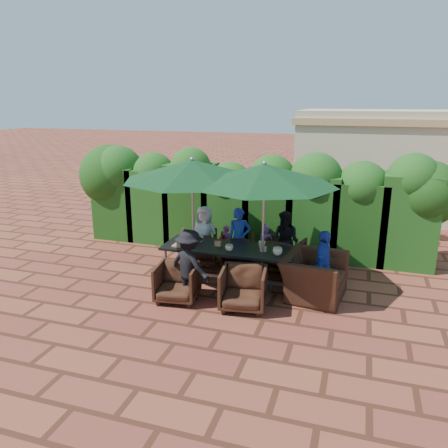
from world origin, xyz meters
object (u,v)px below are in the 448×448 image
(dining_table, at_px, (229,251))
(umbrella_left, at_px, (192,170))
(chair_far_mid, at_px, (237,248))
(chair_near_left, at_px, (177,280))
(chair_far_right, at_px, (283,253))
(umbrella_right, at_px, (264,175))
(chair_far_left, at_px, (198,246))
(chair_end_right, at_px, (314,270))
(chair_near_right, at_px, (243,287))

(dining_table, distance_m, umbrella_left, 1.71)
(chair_far_mid, bearing_deg, chair_near_left, 58.95)
(dining_table, xyz_separation_m, chair_far_right, (0.90, 0.99, -0.28))
(umbrella_right, height_order, chair_far_mid, umbrella_right)
(chair_far_left, xyz_separation_m, chair_far_mid, (0.85, 0.17, -0.03))
(umbrella_left, bearing_deg, umbrella_right, -4.07)
(umbrella_right, xyz_separation_m, chair_end_right, (0.97, -0.02, -1.69))
(chair_far_left, bearing_deg, umbrella_left, 89.19)
(chair_far_left, bearing_deg, chair_far_right, 168.56)
(chair_far_left, bearing_deg, umbrella_right, 135.00)
(chair_far_right, bearing_deg, chair_near_left, 65.08)
(chair_far_right, xyz_separation_m, chair_near_left, (-1.57, -1.98, -0.02))
(chair_far_mid, height_order, chair_far_right, chair_far_right)
(chair_near_right, bearing_deg, chair_end_right, 29.38)
(umbrella_left, relative_size, chair_near_right, 3.38)
(chair_near_right, bearing_deg, umbrella_left, 135.41)
(umbrella_right, height_order, chair_far_left, umbrella_right)
(umbrella_right, bearing_deg, umbrella_left, 175.93)
(dining_table, distance_m, chair_near_right, 1.12)
(umbrella_right, relative_size, chair_end_right, 2.22)
(chair_far_right, bearing_deg, chair_far_mid, 11.43)
(dining_table, xyz_separation_m, chair_end_right, (1.66, -0.10, -0.15))
(dining_table, xyz_separation_m, umbrella_right, (0.68, -0.07, 1.54))
(umbrella_left, relative_size, chair_far_left, 3.30)
(chair_end_right, bearing_deg, chair_near_left, 118.38)
(umbrella_left, distance_m, chair_far_mid, 2.18)
(umbrella_right, bearing_deg, dining_table, 173.81)
(chair_far_left, distance_m, chair_far_mid, 0.86)
(chair_near_right, bearing_deg, chair_far_left, 122.36)
(chair_far_mid, bearing_deg, umbrella_right, 110.24)
(chair_far_right, bearing_deg, umbrella_left, 43.72)
(chair_far_mid, relative_size, chair_far_right, 0.96)
(umbrella_right, bearing_deg, chair_far_right, 78.30)
(chair_end_right, bearing_deg, umbrella_left, 94.34)
(dining_table, relative_size, umbrella_left, 0.96)
(umbrella_left, distance_m, umbrella_right, 1.43)
(chair_far_right, bearing_deg, umbrella_right, 91.76)
(umbrella_left, xyz_separation_m, chair_end_right, (2.40, -0.12, -1.69))
(umbrella_right, height_order, chair_near_right, umbrella_right)
(umbrella_left, height_order, chair_far_right, umbrella_left)
(chair_near_right, bearing_deg, dining_table, 112.52)
(umbrella_left, relative_size, chair_far_right, 3.42)
(umbrella_right, bearing_deg, chair_near_left, -145.75)
(umbrella_left, height_order, chair_near_left, umbrella_left)
(chair_far_mid, xyz_separation_m, chair_far_right, (1.02, -0.04, 0.02))
(umbrella_right, relative_size, chair_near_right, 3.36)
(chair_far_mid, bearing_deg, umbrella_left, 42.00)
(chair_end_right, bearing_deg, chair_far_mid, 65.01)
(umbrella_left, height_order, chair_near_right, umbrella_left)
(chair_far_mid, relative_size, chair_near_left, 1.00)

